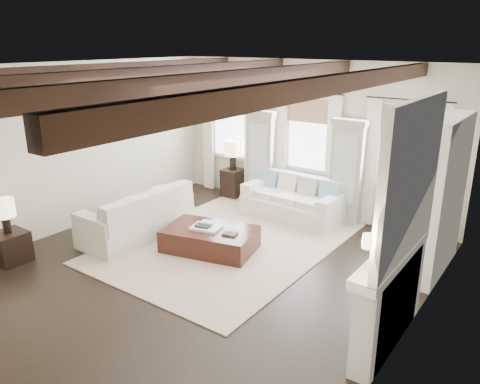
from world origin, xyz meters
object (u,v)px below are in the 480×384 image
Objects in this scene: ottoman at (210,239)px; sofa_left at (140,218)px; sofa_back at (294,201)px; side_table_front at (10,247)px; side_table_back at (233,183)px.

sofa_left is at bearing 178.62° from ottoman.
sofa_back is 4.05× the size of side_table_front.
side_table_back is (0.96, 4.96, 0.07)m from side_table_front.
sofa_back reaches higher than side_table_back.
side_table_front is at bearing -116.49° from sofa_left.
ottoman is at bearing 43.35° from side_table_front.
side_table_front is 5.06m from side_table_back.
ottoman is (1.45, 0.32, -0.17)m from sofa_left.
side_table_back is at bearing 79.00° from side_table_front.
side_table_front is (-2.83, -4.60, -0.09)m from sofa_back.
side_table_front is 0.78× the size of side_table_back.
sofa_back is 3.19m from sofa_left.
ottoman is at bearing -99.60° from sofa_back.
sofa_left is at bearing 63.51° from side_table_front.
sofa_left is 2.98m from side_table_back.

